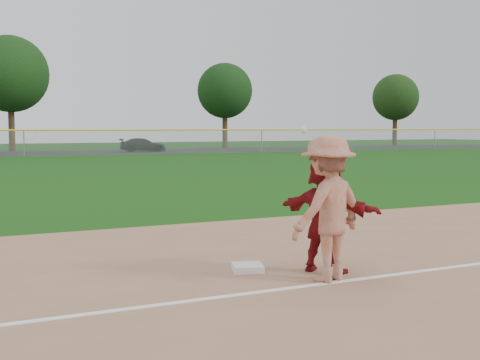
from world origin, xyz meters
name	(u,v)px	position (x,y,z in m)	size (l,w,h in m)	color
ground	(282,274)	(0.00, 0.00, 0.00)	(160.00, 160.00, 0.00)	#14470D
foul_line	(310,285)	(0.00, -0.80, 0.03)	(60.00, 0.10, 0.01)	white
parking_asphalt	(18,154)	(0.00, 46.00, 0.01)	(120.00, 10.00, 0.01)	black
first_base	(248,268)	(-0.41, 0.34, 0.07)	(0.45, 0.45, 0.10)	white
base_runner	(325,213)	(0.62, -0.20, 0.91)	(1.65, 0.53, 1.78)	maroon
car_right	(143,145)	(10.81, 45.89, 0.61)	(1.69, 4.17, 1.21)	black
first_base_play	(328,209)	(0.37, -0.65, 1.05)	(1.51, 1.14, 2.18)	#969698
outfield_fence	(24,131)	(0.00, 40.00, 1.96)	(110.00, 0.12, 110.00)	#999EA0
tree_2	(10,74)	(0.00, 51.50, 7.06)	(7.00, 7.00, 10.58)	#392615
tree_3	(225,91)	(22.00, 52.80, 6.16)	(6.00, 6.00, 9.19)	#3A2815
tree_4	(396,97)	(44.00, 51.20, 5.85)	(5.60, 5.60, 8.67)	#3C2515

